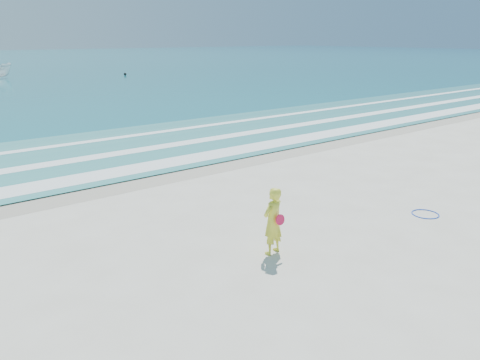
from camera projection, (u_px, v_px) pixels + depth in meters
ground at (343, 254)px, 11.68m from camera, size 400.00×400.00×0.00m
wet_sand at (165, 174)px, 18.46m from camera, size 400.00×2.40×0.00m
shallow at (113, 150)px, 22.21m from camera, size 400.00×10.00×0.01m
foam_near at (149, 166)px, 19.42m from camera, size 400.00×1.40×0.01m
foam_mid at (120, 153)px, 21.60m from camera, size 400.00×0.90×0.01m
foam_far at (93, 141)px, 24.09m from camera, size 400.00×0.60×0.01m
hoop at (425, 214)px, 14.29m from camera, size 0.91×0.91×0.03m
buoy at (125, 74)px, 64.74m from camera, size 0.37×0.37×0.37m
woman at (273, 221)px, 11.51m from camera, size 0.69×0.52×1.72m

